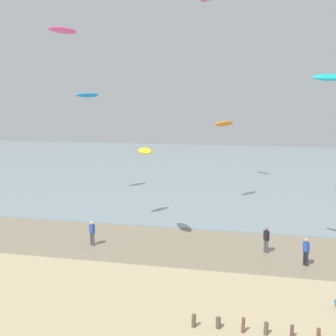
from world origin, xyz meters
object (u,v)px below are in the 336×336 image
(person_nearest_camera, at_px, (306,251))
(kite_aloft_9, at_px, (63,30))
(kite_aloft_3, at_px, (145,151))
(kite_aloft_4, at_px, (224,124))
(kite_aloft_10, at_px, (330,77))
(person_by_waterline, at_px, (266,239))
(person_left_flank, at_px, (92,232))
(kite_aloft_1, at_px, (87,95))

(person_nearest_camera, distance_m, kite_aloft_9, 21.38)
(person_nearest_camera, distance_m, kite_aloft_3, 12.20)
(kite_aloft_4, relative_size, kite_aloft_10, 0.79)
(person_by_waterline, bearing_deg, person_left_flank, -174.26)
(person_nearest_camera, relative_size, kite_aloft_1, 0.58)
(kite_aloft_1, bearing_deg, person_nearest_camera, -102.39)
(person_by_waterline, xyz_separation_m, kite_aloft_10, (5.17, 16.06, 11.22))
(person_left_flank, distance_m, kite_aloft_3, 6.71)
(person_left_flank, distance_m, kite_aloft_9, 13.93)
(kite_aloft_1, height_order, kite_aloft_3, kite_aloft_1)
(person_by_waterline, bearing_deg, kite_aloft_3, 179.17)
(person_by_waterline, height_order, kite_aloft_1, kite_aloft_1)
(kite_aloft_10, bearing_deg, person_nearest_camera, 61.94)
(person_left_flank, xyz_separation_m, kite_aloft_9, (-2.21, 1.00, 13.72))
(kite_aloft_1, bearing_deg, person_by_waterline, -102.38)
(person_left_flank, height_order, kite_aloft_4, kite_aloft_4)
(person_left_flank, relative_size, kite_aloft_1, 0.58)
(person_by_waterline, distance_m, kite_aloft_3, 9.99)
(person_left_flank, xyz_separation_m, kite_aloft_3, (3.45, 1.30, 5.60))
(person_by_waterline, height_order, kite_aloft_9, kite_aloft_9)
(kite_aloft_1, bearing_deg, kite_aloft_9, -136.98)
(kite_aloft_1, relative_size, kite_aloft_10, 0.85)
(person_left_flank, relative_size, kite_aloft_9, 0.71)
(kite_aloft_4, xyz_separation_m, kite_aloft_10, (9.57, 2.12, 4.34))
(kite_aloft_3, xyz_separation_m, kite_aloft_9, (-5.66, -0.29, 8.12))
(kite_aloft_4, distance_m, kite_aloft_9, 18.35)
(kite_aloft_1, relative_size, kite_aloft_3, 1.20)
(kite_aloft_4, height_order, kite_aloft_9, kite_aloft_9)
(person_nearest_camera, bearing_deg, person_left_flank, 177.22)
(person_by_waterline, relative_size, person_left_flank, 1.00)
(person_left_flank, bearing_deg, kite_aloft_1, 113.60)
(person_nearest_camera, height_order, kite_aloft_1, kite_aloft_1)
(person_by_waterline, height_order, kite_aloft_4, kite_aloft_4)
(kite_aloft_4, bearing_deg, person_nearest_camera, -128.03)
(person_nearest_camera, xyz_separation_m, kite_aloft_3, (-10.65, 1.98, 5.60))
(person_nearest_camera, relative_size, kite_aloft_10, 0.50)
(person_nearest_camera, bearing_deg, kite_aloft_10, 81.17)
(kite_aloft_3, bearing_deg, kite_aloft_10, 108.96)
(person_by_waterline, height_order, kite_aloft_3, kite_aloft_3)
(person_nearest_camera, bearing_deg, kite_aloft_1, 142.10)
(person_by_waterline, xyz_separation_m, kite_aloft_4, (-4.41, 13.94, 6.88))
(kite_aloft_4, bearing_deg, kite_aloft_10, -48.78)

